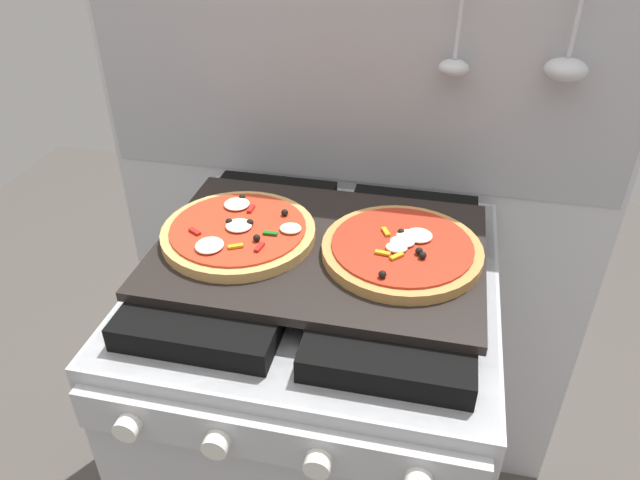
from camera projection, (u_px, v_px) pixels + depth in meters
name	position (u px, v px, depth m)	size (l,w,h in m)	color
kitchen_backsplash	(353.00, 211.00, 1.34)	(1.10, 0.09, 1.55)	silver
stove	(320.00, 430.00, 1.25)	(0.60, 0.64, 0.90)	#B7BABF
baking_tray	(320.00, 249.00, 1.00)	(0.54, 0.38, 0.02)	black
pizza_left	(238.00, 232.00, 1.01)	(0.26, 0.26, 0.03)	tan
pizza_right	(402.00, 249.00, 0.97)	(0.26, 0.26, 0.03)	#C18947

